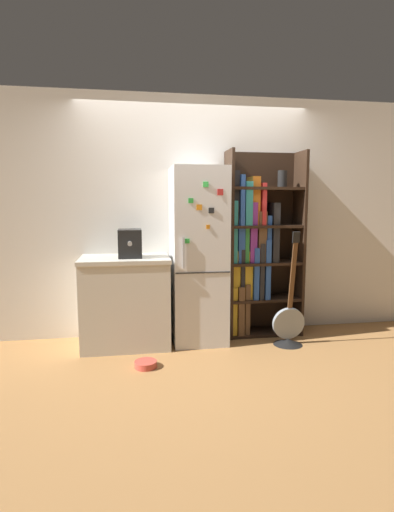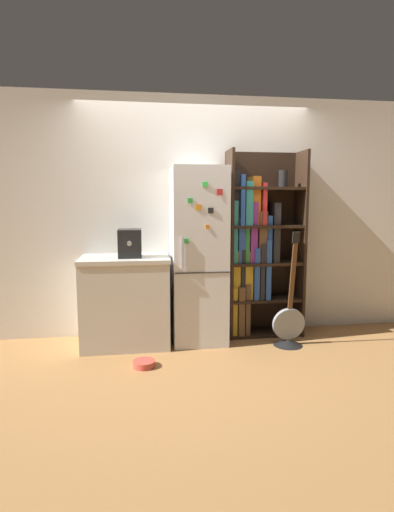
{
  "view_description": "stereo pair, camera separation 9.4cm",
  "coord_description": "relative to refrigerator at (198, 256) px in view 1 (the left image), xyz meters",
  "views": [
    {
      "loc": [
        -0.67,
        -3.9,
        1.44
      ],
      "look_at": [
        -0.02,
        0.15,
        0.91
      ],
      "focal_mm": 28.0,
      "sensor_mm": 36.0,
      "label": 1
    },
    {
      "loc": [
        -0.58,
        -3.92,
        1.44
      ],
      "look_at": [
        -0.02,
        0.15,
        0.91
      ],
      "focal_mm": 28.0,
      "sensor_mm": 36.0,
      "label": 2
    }
  ],
  "objects": [
    {
      "name": "pet_bowl",
      "position": [
        -0.58,
        -0.64,
        -0.87
      ],
      "size": [
        0.2,
        0.2,
        0.06
      ],
      "color": "#D84C3F",
      "rests_on": "ground_plane"
    },
    {
      "name": "refrigerator",
      "position": [
        0.0,
        0.0,
        0.0
      ],
      "size": [
        0.55,
        0.6,
        1.81
      ],
      "color": "silver",
      "rests_on": "ground_plane"
    },
    {
      "name": "kitchen_counter",
      "position": [
        -0.76,
        -0.02,
        -0.45
      ],
      "size": [
        0.89,
        0.63,
        0.91
      ],
      "color": "beige",
      "rests_on": "ground_plane"
    },
    {
      "name": "wall_back",
      "position": [
        0.0,
        0.31,
        0.39
      ],
      "size": [
        8.0,
        0.05,
        2.6
      ],
      "color": "white",
      "rests_on": "ground_plane"
    },
    {
      "name": "bookshelf",
      "position": [
        0.65,
        0.13,
        0.05
      ],
      "size": [
        0.83,
        0.36,
        2.01
      ],
      "color": "black",
      "rests_on": "ground_plane"
    },
    {
      "name": "ground_plane",
      "position": [
        0.0,
        -0.16,
        -0.91
      ],
      "size": [
        16.0,
        16.0,
        0.0
      ],
      "primitive_type": "plane",
      "color": "#A87542"
    },
    {
      "name": "espresso_machine",
      "position": [
        -0.7,
        -0.04,
        0.15
      ],
      "size": [
        0.23,
        0.34,
        0.28
      ],
      "color": "black",
      "rests_on": "kitchen_counter"
    },
    {
      "name": "guitar",
      "position": [
        0.89,
        -0.3,
        -0.74
      ],
      "size": [
        0.33,
        0.3,
        1.18
      ],
      "color": "black",
      "rests_on": "ground_plane"
    }
  ]
}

